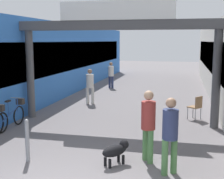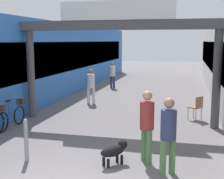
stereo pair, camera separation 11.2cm
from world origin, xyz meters
name	(u,v)px [view 2 (the right image)]	position (x,y,z in m)	size (l,w,h in m)	color
storefront_left	(46,59)	(-5.09, 11.00, 1.90)	(3.00, 26.00, 3.79)	blue
arcade_sign_gateway	(117,38)	(0.00, 6.00, 2.99)	(7.40, 0.47, 4.23)	#4C4C4F
pedestrian_with_dog	(147,121)	(1.51, 2.53, 1.00)	(0.48, 0.48, 1.74)	#4C7F47
pedestrian_companion	(168,131)	(2.05, 1.92, 0.98)	(0.48, 0.48, 1.70)	#4C7F47
pedestrian_carrying_crate	(91,84)	(-1.89, 8.91, 0.92)	(0.40, 0.40, 1.62)	silver
pedestrian_elderly_walking	(113,74)	(-2.05, 13.82, 0.91)	(0.47, 0.47, 1.60)	navy
dog_on_leash	(115,150)	(0.81, 2.19, 0.35)	(0.67, 0.74, 0.55)	black
bicycle_blue_third	(13,115)	(-3.24, 4.48, 0.44)	(0.46, 1.69, 0.98)	black
bollard_post_metal	(26,140)	(-1.32, 1.90, 0.53)	(0.10, 0.10, 1.05)	gray
cafe_chair_wood_nearer	(197,106)	(2.78, 6.95, 0.54)	(0.56, 0.56, 0.89)	gray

